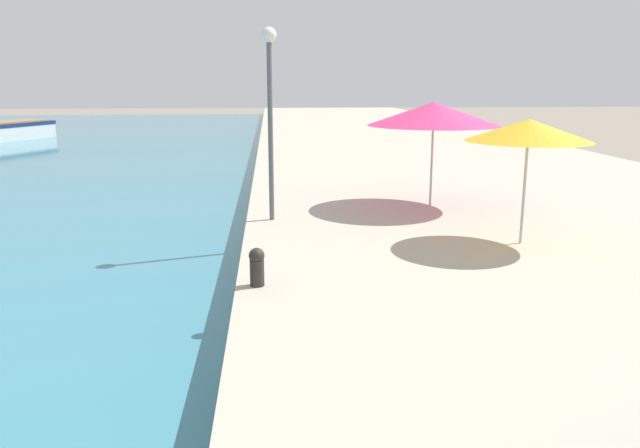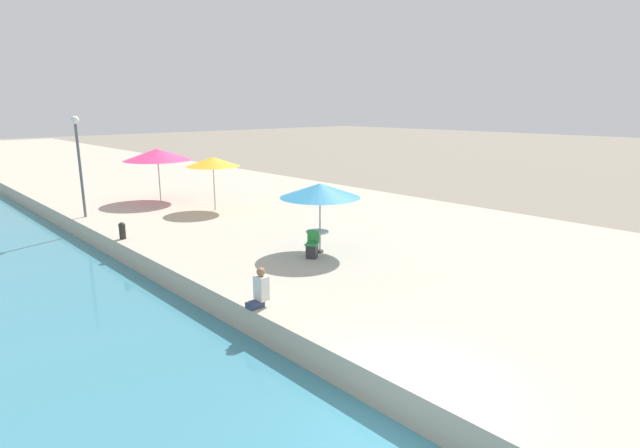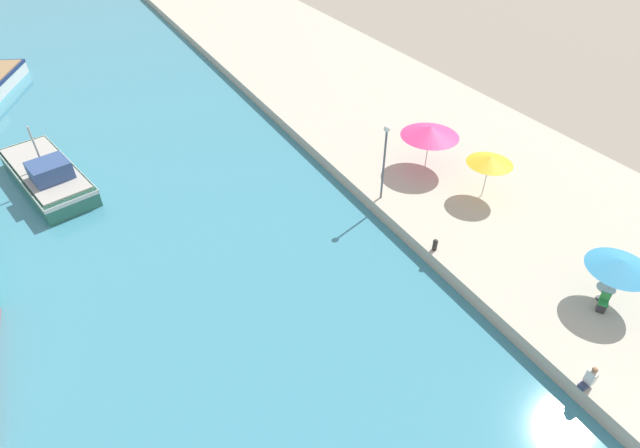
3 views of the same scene
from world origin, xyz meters
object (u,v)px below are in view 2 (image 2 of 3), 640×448
object	(u,v)px
cafe_umbrella_pink	(320,190)
lamppost	(78,149)
person_at_quay	(260,289)
cafe_chair_left	(312,248)
mooring_bollard	(122,230)
cafe_umbrella_white	(213,162)
cafe_table	(317,237)
cafe_umbrella_striped	(157,154)

from	to	relation	value
cafe_umbrella_pink	lamppost	size ratio (longest dim) A/B	0.61
person_at_quay	lamppost	xyz separation A→B (m)	(0.28, 14.02, 2.64)
cafe_chair_left	person_at_quay	bearing A→B (deg)	87.00
person_at_quay	cafe_umbrella_pink	bearing A→B (deg)	29.92
cafe_umbrella_pink	lamppost	bearing A→B (deg)	109.80
cafe_chair_left	mooring_bollard	xyz separation A→B (m)	(-3.73, 6.75, 0.02)
cafe_umbrella_white	cafe_chair_left	world-z (taller)	cafe_umbrella_white
cafe_umbrella_white	mooring_bollard	distance (m)	6.31
cafe_umbrella_pink	cafe_umbrella_white	distance (m)	8.86
cafe_umbrella_white	cafe_chair_left	bearing A→B (deg)	-100.92
cafe_table	person_at_quay	world-z (taller)	person_at_quay
cafe_umbrella_white	cafe_umbrella_striped	distance (m)	4.15
cafe_umbrella_pink	cafe_chair_left	bearing A→B (deg)	-153.74
cafe_table	mooring_bollard	bearing A→B (deg)	124.32
mooring_bollard	lamppost	xyz separation A→B (m)	(0.27, 5.06, 2.74)
cafe_umbrella_striped	cafe_table	world-z (taller)	cafe_umbrella_striped
lamppost	cafe_umbrella_white	bearing A→B (deg)	-27.28
cafe_umbrella_white	cafe_table	xyz separation A→B (m)	(-1.16, -8.72, -1.83)
cafe_umbrella_pink	person_at_quay	bearing A→B (deg)	-150.08
cafe_umbrella_striped	lamppost	bearing A→B (deg)	-162.58
mooring_bollard	person_at_quay	bearing A→B (deg)	-90.07
cafe_umbrella_white	lamppost	bearing A→B (deg)	152.72
cafe_umbrella_striped	mooring_bollard	bearing A→B (deg)	-125.53
cafe_umbrella_white	cafe_umbrella_pink	bearing A→B (deg)	-97.07
cafe_chair_left	cafe_umbrella_pink	bearing A→B (deg)	-97.28
cafe_umbrella_pink	mooring_bollard	bearing A→B (deg)	124.44
cafe_umbrella_pink	mooring_bollard	size ratio (longest dim) A/B	4.23
lamppost	cafe_table	bearing A→B (deg)	-70.38
cafe_umbrella_pink	cafe_umbrella_white	size ratio (longest dim) A/B	1.07
cafe_chair_left	cafe_umbrella_striped	bearing A→B (deg)	-37.23
cafe_umbrella_pink	cafe_chair_left	world-z (taller)	cafe_umbrella_pink
cafe_table	person_at_quay	bearing A→B (deg)	-149.03
cafe_umbrella_striped	mooring_bollard	xyz separation A→B (m)	(-4.58, -6.42, -2.14)
cafe_umbrella_white	lamppost	size ratio (longest dim) A/B	0.57
lamppost	cafe_chair_left	bearing A→B (deg)	-73.65
person_at_quay	lamppost	world-z (taller)	lamppost
cafe_umbrella_pink	cafe_chair_left	distance (m)	2.00
cafe_umbrella_striped	lamppost	xyz separation A→B (m)	(-4.31, -1.35, 0.60)
cafe_umbrella_white	cafe_chair_left	xyz separation A→B (m)	(-1.76, -9.12, -2.04)
person_at_quay	mooring_bollard	distance (m)	8.96
cafe_umbrella_white	person_at_quay	distance (m)	12.74
cafe_umbrella_white	lamppost	world-z (taller)	lamppost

